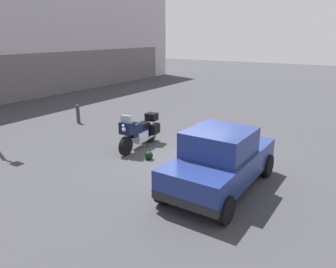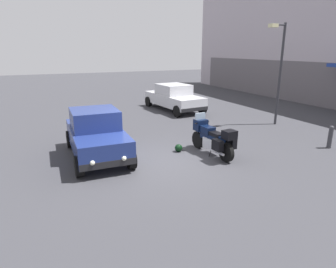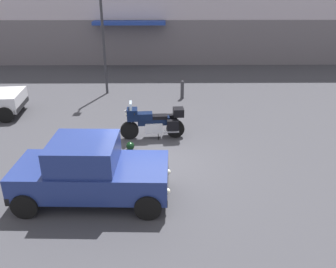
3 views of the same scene
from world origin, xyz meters
The scene contains 6 objects.
ground_plane centered at (0.00, 0.00, 0.00)m, with size 80.00×80.00×0.00m, color #38383D.
motorcycle centered at (0.19, 1.93, 0.62)m, with size 2.26×0.80×1.36m.
helmet centered at (-0.57, 1.00, 0.14)m, with size 0.28×0.28×0.28m, color black.
car_hatchback_near centered at (-1.29, -1.78, 0.81)m, with size 3.91×1.87×1.64m.
streetlamp_curbside centered at (-2.26, 7.06, 2.89)m, with size 0.28×0.94×4.75m.
bollard_curbside centered at (1.40, 6.35, 0.46)m, with size 0.16×0.16×0.87m.
Camera 3 is at (0.58, -9.34, 5.23)m, focal length 37.26 mm.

